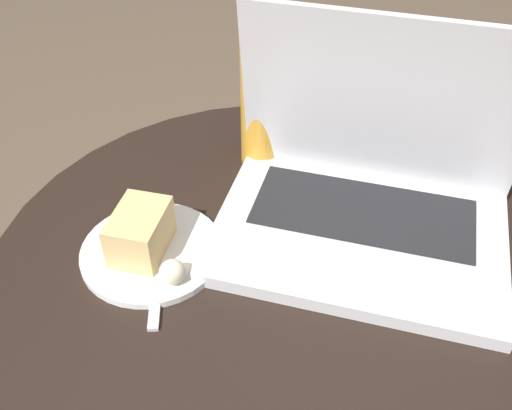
# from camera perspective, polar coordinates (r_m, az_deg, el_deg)

# --- Properties ---
(table) EXTENTS (0.71, 0.71, 0.49)m
(table) POSITION_cam_1_polar(r_m,az_deg,el_deg) (0.81, 2.33, -10.91)
(table) COLOR #515156
(table) RESTS_ON ground_plane
(laptop) EXTENTS (0.36, 0.25, 0.26)m
(laptop) POSITION_cam_1_polar(r_m,az_deg,el_deg) (0.75, 10.47, 1.26)
(laptop) COLOR silver
(laptop) RESTS_ON table
(beer_glass) EXTENTS (0.06, 0.06, 0.23)m
(beer_glass) POSITION_cam_1_polar(r_m,az_deg,el_deg) (0.82, 0.64, 10.95)
(beer_glass) COLOR gold
(beer_glass) RESTS_ON table
(snack_plate) EXTENTS (0.17, 0.17, 0.06)m
(snack_plate) POSITION_cam_1_polar(r_m,az_deg,el_deg) (0.72, -10.30, -3.62)
(snack_plate) COLOR white
(snack_plate) RESTS_ON table
(fork) EXTENTS (0.07, 0.16, 0.01)m
(fork) POSITION_cam_1_polar(r_m,az_deg,el_deg) (0.72, -9.22, -5.58)
(fork) COLOR silver
(fork) RESTS_ON table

